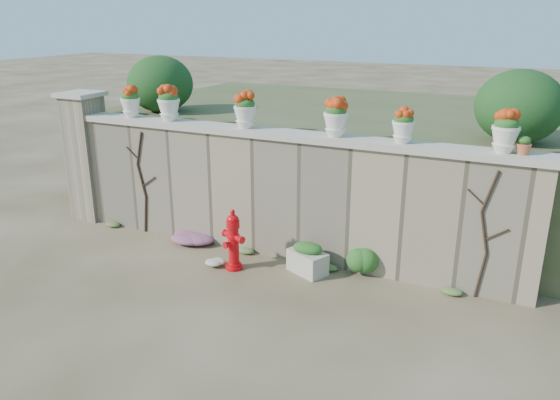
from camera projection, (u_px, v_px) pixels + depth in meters
The scene contains 21 objects.
ground at pixel (227, 299), 7.80m from camera, with size 80.00×80.00×0.00m, color #4D3D26.
stone_wall at pixel (280, 197), 9.02m from camera, with size 8.00×0.40×2.00m, color gray.
wall_cap at pixel (280, 134), 8.68m from camera, with size 8.10×0.52×0.10m, color beige.
gate_pillar at pixel (87, 156), 10.60m from camera, with size 0.72×0.72×2.48m.
raised_fill at pixel (343, 154), 11.76m from camera, with size 9.00×6.00×2.00m, color #384C23.
back_shrub_left at pixel (160, 84), 10.83m from camera, with size 1.30×1.30×1.10m, color #143814.
back_shrub_right at pixel (519, 107), 8.18m from camera, with size 1.30×1.30×1.10m, color #143814.
vine_left at pixel (142, 181), 9.90m from camera, with size 0.60×0.04×1.91m.
vine_right at pixel (485, 233), 7.53m from camera, with size 0.60×0.04×1.91m.
fire_hydrant at pixel (233, 240), 8.58m from camera, with size 0.43×0.31×1.00m.
planter_box at pixel (308, 259), 8.53m from camera, with size 0.70×0.58×0.51m.
green_shrub at pixel (360, 258), 8.44m from camera, with size 0.59×0.53×0.56m, color #1E5119.
magenta_clump at pixel (190, 237), 9.67m from camera, with size 0.86×0.57×0.23m, color #C427A1.
white_flowers at pixel (215, 262), 8.78m from camera, with size 0.48×0.38×0.17m, color white.
urn_pot_0 at pixel (130, 102), 9.77m from camera, with size 0.35×0.35×0.55m.
urn_pot_1 at pixel (169, 103), 9.42m from camera, with size 0.39×0.39×0.61m.
urn_pot_2 at pixel (245, 110), 8.82m from camera, with size 0.37×0.37×0.58m.
urn_pot_3 at pixel (336, 118), 8.20m from camera, with size 0.37×0.37×0.59m.
urn_pot_4 at pixel (403, 126), 7.80m from camera, with size 0.33×0.33×0.51m.
urn_pot_5 at pixel (506, 132), 7.24m from camera, with size 0.37×0.37×0.57m.
terracotta_pot at pixel (524, 146), 7.20m from camera, with size 0.20×0.20×0.24m.
Camera 1 is at (3.62, -5.94, 3.86)m, focal length 35.00 mm.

